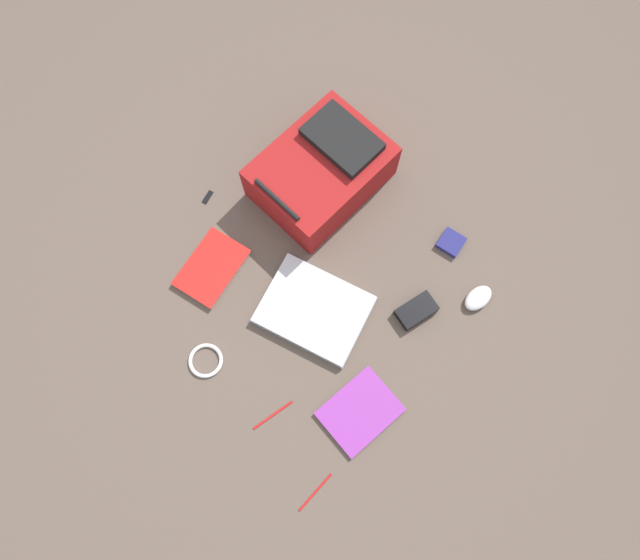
{
  "coord_description": "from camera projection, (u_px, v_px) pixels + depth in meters",
  "views": [
    {
      "loc": [
        -0.36,
        0.38,
        1.83
      ],
      "look_at": [
        -0.01,
        -0.02,
        0.02
      ],
      "focal_mm": 31.0,
      "sensor_mm": 36.0,
      "label": 1
    }
  ],
  "objects": [
    {
      "name": "pen_blue",
      "position": [
        315.0,
        492.0,
        1.71
      ],
      "size": [
        0.01,
        0.15,
        0.01
      ],
      "primitive_type": "cylinder",
      "rotation": [
        1.57,
        0.0,
        -0.02
      ],
      "color": "red",
      "rests_on": "ground_plane"
    },
    {
      "name": "laptop",
      "position": [
        314.0,
        309.0,
        1.87
      ],
      "size": [
        0.4,
        0.35,
        0.03
      ],
      "color": "#929296",
      "rests_on": "ground_plane"
    },
    {
      "name": "book_manual",
      "position": [
        360.0,
        411.0,
        1.78
      ],
      "size": [
        0.22,
        0.26,
        0.02
      ],
      "color": "silver",
      "rests_on": "ground_plane"
    },
    {
      "name": "earbud_pouch",
      "position": [
        451.0,
        243.0,
        1.94
      ],
      "size": [
        0.09,
        0.09,
        0.02
      ],
      "primitive_type": "cube",
      "rotation": [
        0.0,
        0.0,
        0.13
      ],
      "color": "navy",
      "rests_on": "ground_plane"
    },
    {
      "name": "power_brick",
      "position": [
        416.0,
        311.0,
        1.86
      ],
      "size": [
        0.11,
        0.15,
        0.04
      ],
      "primitive_type": "cube",
      "rotation": [
        0.0,
        0.0,
        -0.28
      ],
      "color": "black",
      "rests_on": "ground_plane"
    },
    {
      "name": "ground_plane",
      "position": [
        314.0,
        285.0,
        1.91
      ],
      "size": [
        3.56,
        3.56,
        0.0
      ],
      "primitive_type": "plane",
      "color": "brown"
    },
    {
      "name": "pen_black",
      "position": [
        273.0,
        415.0,
        1.78
      ],
      "size": [
        0.04,
        0.15,
        0.01
      ],
      "primitive_type": "cylinder",
      "rotation": [
        1.57,
        0.0,
        2.9
      ],
      "color": "red",
      "rests_on": "ground_plane"
    },
    {
      "name": "book_comic",
      "position": [
        212.0,
        268.0,
        1.91
      ],
      "size": [
        0.21,
        0.27,
        0.02
      ],
      "color": "silver",
      "rests_on": "ground_plane"
    },
    {
      "name": "usb_stick",
      "position": [
        208.0,
        197.0,
        2.0
      ],
      "size": [
        0.03,
        0.06,
        0.01
      ],
      "primitive_type": "cube",
      "rotation": [
        0.0,
        0.0,
        3.39
      ],
      "color": "black",
      "rests_on": "ground_plane"
    },
    {
      "name": "cable_coil",
      "position": [
        206.0,
        361.0,
        1.83
      ],
      "size": [
        0.12,
        0.12,
        0.01
      ],
      "primitive_type": "torus",
      "color": "silver",
      "rests_on": "ground_plane"
    },
    {
      "name": "computer_mouse",
      "position": [
        478.0,
        298.0,
        1.88
      ],
      "size": [
        0.08,
        0.12,
        0.03
      ],
      "primitive_type": "ellipsoid",
      "rotation": [
        0.0,
        0.0,
        -0.13
      ],
      "color": "silver",
      "rests_on": "ground_plane"
    },
    {
      "name": "backpack",
      "position": [
        322.0,
        171.0,
        1.93
      ],
      "size": [
        0.35,
        0.46,
        0.2
      ],
      "color": "maroon",
      "rests_on": "ground_plane"
    }
  ]
}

